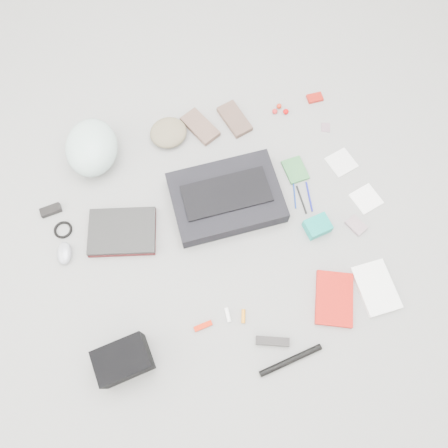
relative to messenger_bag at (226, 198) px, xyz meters
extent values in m
plane|color=gray|center=(-0.05, -0.13, -0.04)|extent=(4.00, 4.00, 0.00)
cube|color=black|center=(0.00, 0.00, 0.00)|extent=(0.51, 0.36, 0.08)
cube|color=black|center=(0.00, 0.00, 0.05)|extent=(0.40, 0.18, 0.01)
cube|color=#50171A|center=(-0.51, -0.03, -0.03)|extent=(0.35, 0.29, 0.02)
cube|color=black|center=(-0.51, -0.03, -0.01)|extent=(0.35, 0.29, 0.02)
ellipsoid|color=silver|center=(-0.56, 0.40, 0.05)|extent=(0.31, 0.35, 0.19)
ellipsoid|color=#776B52|center=(-0.19, 0.43, -0.01)|extent=(0.22, 0.22, 0.07)
cube|color=brown|center=(-0.02, 0.43, -0.03)|extent=(0.18, 0.23, 0.03)
cube|color=brown|center=(0.16, 0.43, -0.03)|extent=(0.15, 0.22, 0.03)
cube|color=black|center=(-0.82, 0.17, -0.03)|extent=(0.10, 0.06, 0.03)
torus|color=black|center=(-0.78, 0.06, -0.04)|extent=(0.11, 0.11, 0.01)
ellipsoid|color=#979AA9|center=(-0.78, -0.06, -0.02)|extent=(0.08, 0.12, 0.04)
cube|color=black|center=(-0.60, -0.60, 0.03)|extent=(0.23, 0.18, 0.14)
cube|color=#C51800|center=(-0.25, -0.55, -0.04)|extent=(0.08, 0.03, 0.01)
cylinder|color=white|center=(-0.14, -0.53, -0.03)|extent=(0.02, 0.06, 0.02)
cylinder|color=orange|center=(-0.07, -0.55, -0.03)|extent=(0.03, 0.06, 0.02)
cube|color=black|center=(0.02, -0.69, -0.03)|extent=(0.15, 0.08, 0.03)
cylinder|color=black|center=(0.07, -0.78, -0.03)|extent=(0.29, 0.07, 0.03)
cube|color=red|center=(0.33, -0.58, -0.03)|extent=(0.24, 0.28, 0.03)
cube|color=white|center=(0.53, -0.59, -0.03)|extent=(0.16, 0.23, 0.02)
cube|color=#32713A|center=(0.37, 0.07, -0.03)|extent=(0.11, 0.14, 0.02)
cylinder|color=navy|center=(0.33, -0.06, -0.04)|extent=(0.04, 0.13, 0.01)
cylinder|color=black|center=(0.35, -0.09, -0.04)|extent=(0.01, 0.15, 0.01)
cylinder|color=navy|center=(0.39, -0.08, -0.04)|extent=(0.03, 0.16, 0.01)
cube|color=#089183|center=(0.37, -0.25, -0.01)|extent=(0.12, 0.11, 0.06)
cube|color=gray|center=(0.56, -0.28, -0.03)|extent=(0.10, 0.11, 0.02)
cube|color=silver|center=(0.61, 0.05, -0.04)|extent=(0.15, 0.15, 0.01)
cube|color=white|center=(0.66, -0.17, -0.04)|extent=(0.15, 0.15, 0.01)
sphere|color=red|center=(0.38, 0.42, -0.03)|extent=(0.03, 0.03, 0.03)
sphere|color=#B32310|center=(0.41, 0.45, -0.03)|extent=(0.04, 0.04, 0.03)
sphere|color=#C40406|center=(0.43, 0.40, -0.03)|extent=(0.04, 0.04, 0.03)
cube|color=#AD1B13|center=(0.61, 0.45, -0.03)|extent=(0.08, 0.05, 0.02)
cube|color=gray|center=(0.61, 0.27, -0.04)|extent=(0.06, 0.07, 0.00)
camera|label=1|loc=(-0.23, -0.81, 1.89)|focal=35.00mm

